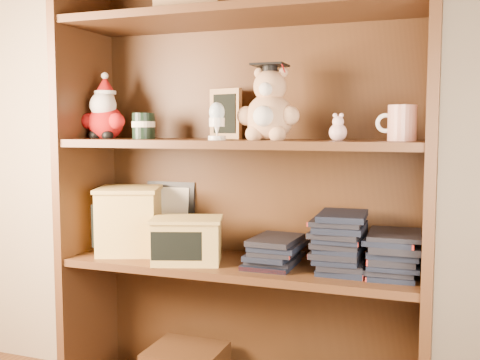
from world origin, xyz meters
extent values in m
cube|color=tan|center=(0.00, 1.50, 1.25)|extent=(3.00, 0.04, 2.50)
cube|color=#482914|center=(-0.76, 1.30, 0.80)|extent=(0.03, 0.35, 1.60)
cube|color=#482914|center=(0.41, 1.30, 0.80)|extent=(0.03, 0.35, 1.60)
cube|color=#432612|center=(-0.17, 1.47, 0.80)|extent=(1.20, 0.02, 1.60)
cube|color=#482914|center=(-0.17, 1.30, 1.34)|extent=(1.14, 0.33, 0.02)
cube|color=#482914|center=(-0.17, 1.30, 0.54)|extent=(1.14, 0.33, 0.02)
cube|color=#482914|center=(-0.17, 1.30, 0.94)|extent=(1.14, 0.33, 0.02)
sphere|color=#A50F0F|center=(-0.67, 1.30, 1.01)|extent=(0.12, 0.12, 0.12)
sphere|color=#A50F0F|center=(-0.73, 1.28, 1.01)|extent=(0.06, 0.06, 0.06)
sphere|color=#A50F0F|center=(-0.62, 1.28, 1.01)|extent=(0.06, 0.06, 0.06)
sphere|color=black|center=(-0.70, 1.27, 0.96)|extent=(0.04, 0.04, 0.04)
sphere|color=black|center=(-0.65, 1.27, 0.96)|extent=(0.04, 0.04, 0.04)
sphere|color=white|center=(-0.67, 1.29, 1.07)|extent=(0.09, 0.09, 0.09)
sphere|color=#D8B293|center=(-0.67, 1.30, 1.09)|extent=(0.06, 0.06, 0.06)
cone|color=#A50F0F|center=(-0.67, 1.30, 1.14)|extent=(0.07, 0.07, 0.06)
sphere|color=white|center=(-0.67, 1.30, 1.17)|extent=(0.02, 0.02, 0.02)
cylinder|color=white|center=(-0.67, 1.30, 1.11)|extent=(0.07, 0.07, 0.01)
cylinder|color=black|center=(-0.52, 1.30, 0.99)|extent=(0.08, 0.08, 0.09)
cylinder|color=beige|center=(-0.52, 1.30, 1.00)|extent=(0.08, 0.08, 0.02)
cube|color=#9E7547|center=(-0.27, 1.42, 1.04)|extent=(0.13, 0.06, 0.17)
cube|color=black|center=(-0.27, 1.41, 1.04)|extent=(0.10, 0.04, 0.13)
cube|color=#9E7547|center=(-0.27, 1.45, 0.96)|extent=(0.07, 0.07, 0.01)
cylinder|color=white|center=(-0.22, 1.23, 0.96)|extent=(0.06, 0.06, 0.01)
cone|color=white|center=(-0.22, 1.23, 0.98)|extent=(0.02, 0.02, 0.04)
cylinder|color=white|center=(-0.22, 1.23, 1.01)|extent=(0.05, 0.05, 0.03)
ellipsoid|color=silver|center=(-0.22, 1.23, 1.04)|extent=(0.05, 0.05, 0.06)
sphere|color=tan|center=(-0.07, 1.30, 1.02)|extent=(0.15, 0.15, 0.15)
sphere|color=white|center=(-0.07, 1.24, 1.02)|extent=(0.06, 0.06, 0.06)
sphere|color=tan|center=(-0.14, 1.28, 1.03)|extent=(0.06, 0.06, 0.06)
sphere|color=tan|center=(0.00, 1.28, 1.03)|extent=(0.06, 0.06, 0.06)
sphere|color=tan|center=(-0.11, 1.26, 0.97)|extent=(0.05, 0.05, 0.05)
sphere|color=tan|center=(-0.03, 1.26, 0.97)|extent=(0.05, 0.05, 0.05)
sphere|color=tan|center=(-0.07, 1.30, 1.12)|extent=(0.10, 0.10, 0.10)
sphere|color=white|center=(-0.07, 1.26, 1.11)|extent=(0.04, 0.04, 0.04)
sphere|color=tan|center=(-0.11, 1.32, 1.16)|extent=(0.03, 0.03, 0.03)
sphere|color=tan|center=(-0.03, 1.32, 1.16)|extent=(0.03, 0.03, 0.03)
cylinder|color=black|center=(-0.07, 1.30, 1.17)|extent=(0.05, 0.05, 0.02)
cube|color=black|center=(-0.07, 1.30, 1.18)|extent=(0.10, 0.10, 0.01)
cylinder|color=#A50F0F|center=(-0.02, 1.28, 1.17)|extent=(0.00, 0.05, 0.03)
sphere|color=beige|center=(0.14, 1.30, 0.97)|extent=(0.05, 0.05, 0.05)
sphere|color=beige|center=(0.14, 1.30, 1.01)|extent=(0.03, 0.03, 0.03)
sphere|color=beige|center=(0.13, 1.30, 1.03)|extent=(0.01, 0.01, 0.01)
sphere|color=beige|center=(0.15, 1.30, 1.03)|extent=(0.01, 0.01, 0.01)
cylinder|color=silver|center=(0.33, 1.30, 1.00)|extent=(0.08, 0.08, 0.10)
torus|color=white|center=(0.28, 1.30, 1.00)|extent=(0.06, 0.01, 0.06)
cube|color=black|center=(-0.50, 1.45, 0.67)|extent=(0.19, 0.05, 0.24)
cube|color=beige|center=(-0.50, 1.44, 0.67)|extent=(0.15, 0.03, 0.20)
cube|color=tan|center=(-0.58, 1.30, 0.66)|extent=(0.26, 0.26, 0.22)
cube|color=black|center=(-0.58, 1.20, 0.66)|extent=(0.14, 0.05, 0.14)
cube|color=tan|center=(-0.58, 1.30, 0.77)|extent=(0.27, 0.27, 0.01)
cube|color=tan|center=(-0.33, 1.24, 0.62)|extent=(0.25, 0.21, 0.14)
cube|color=black|center=(-0.33, 1.16, 0.62)|extent=(0.15, 0.05, 0.09)
cube|color=tan|center=(-0.33, 1.24, 0.69)|extent=(0.26, 0.22, 0.01)
cube|color=black|center=(-0.05, 1.30, 0.56)|extent=(0.14, 0.20, 0.02)
cube|color=black|center=(-0.05, 1.30, 0.57)|extent=(0.14, 0.20, 0.02)
cube|color=black|center=(-0.05, 1.30, 0.59)|extent=(0.14, 0.20, 0.02)
cube|color=black|center=(-0.05, 1.30, 0.61)|extent=(0.14, 0.20, 0.02)
cube|color=black|center=(-0.05, 1.30, 0.62)|extent=(0.14, 0.20, 0.02)
cube|color=black|center=(-0.05, 1.30, 0.64)|extent=(0.14, 0.20, 0.02)
cube|color=black|center=(0.16, 1.30, 0.56)|extent=(0.14, 0.20, 0.02)
cube|color=black|center=(0.16, 1.30, 0.57)|extent=(0.14, 0.20, 0.02)
cube|color=black|center=(0.16, 1.30, 0.59)|extent=(0.14, 0.20, 0.02)
cube|color=black|center=(0.16, 1.30, 0.61)|extent=(0.14, 0.20, 0.02)
cube|color=black|center=(0.16, 1.30, 0.62)|extent=(0.14, 0.20, 0.02)
cube|color=black|center=(0.16, 1.30, 0.64)|extent=(0.14, 0.20, 0.02)
cube|color=black|center=(0.16, 1.30, 0.65)|extent=(0.14, 0.20, 0.02)
cube|color=black|center=(0.16, 1.30, 0.67)|extent=(0.14, 0.20, 0.02)
cube|color=black|center=(0.16, 1.30, 0.69)|extent=(0.14, 0.20, 0.02)
cube|color=black|center=(0.16, 1.30, 0.70)|extent=(0.14, 0.20, 0.02)
cube|color=black|center=(0.16, 1.30, 0.72)|extent=(0.14, 0.20, 0.02)
cube|color=black|center=(0.31, 1.30, 0.56)|extent=(0.14, 0.20, 0.02)
cube|color=black|center=(0.31, 1.30, 0.57)|extent=(0.14, 0.20, 0.02)
cube|color=black|center=(0.31, 1.30, 0.59)|extent=(0.14, 0.20, 0.02)
cube|color=black|center=(0.31, 1.30, 0.61)|extent=(0.14, 0.20, 0.02)
cube|color=black|center=(0.31, 1.30, 0.62)|extent=(0.14, 0.20, 0.02)
cube|color=black|center=(0.31, 1.30, 0.64)|extent=(0.14, 0.20, 0.02)
cube|color=black|center=(0.31, 1.30, 0.65)|extent=(0.14, 0.20, 0.02)
cube|color=black|center=(0.31, 1.30, 0.67)|extent=(0.14, 0.20, 0.02)
camera|label=1|loc=(0.44, -0.39, 0.99)|focal=42.00mm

